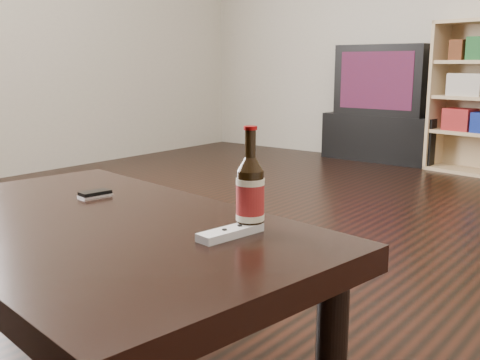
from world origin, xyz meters
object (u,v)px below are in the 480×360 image
Objects in this scene: tv at (388,80)px; beer_bottle at (250,194)px; coffee_table at (96,243)px; remote at (231,232)px; bookshelf at (475,95)px; tv_stand at (386,137)px; phone at (95,194)px.

tv is 3.33× the size of beer_bottle.
remote is (0.35, 0.10, 0.07)m from coffee_table.
tv_stand is at bearing 178.28° from bookshelf.
bookshelf reaches higher than beer_bottle.
tv_stand is 4.01m from coffee_table.
remote is at bearing 16.44° from coffee_table.
phone is (0.74, -3.73, -0.24)m from tv.
tv_stand is 3.95m from beer_bottle.
coffee_table is at bearing -74.97° from tv.
bookshelf is 3.66m from remote.
tv_stand is 3.81m from phone.
tv_stand is 4.01m from remote.
tv_stand is at bearing 103.76° from coffee_table.
tv is 4.02m from coffee_table.
beer_bottle is (1.31, -3.72, 0.34)m from tv_stand.
beer_bottle is 2.47× the size of phone.
beer_bottle reaches higher than tv_stand.
tv is at bearing -90.00° from tv_stand.
bookshelf reaches higher than phone.
tv reaches higher than phone.
remote is (-0.00, -0.07, -0.08)m from beer_bottle.
bookshelf is 4.83× the size of beer_bottle.
bookshelf is 3.56m from phone.
coffee_table is at bearing -76.84° from bookshelf.
tv_stand is 0.50m from tv.
beer_bottle is at bearing -71.06° from bookshelf.
tv is 0.81m from bookshelf.
bookshelf is (0.78, -0.17, -0.09)m from tv.
phone is at bearing -177.18° from remote.
bookshelf is 3.58m from beer_bottle.
bookshelf is 6.78× the size of remote.
beer_bottle is 0.57m from phone.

